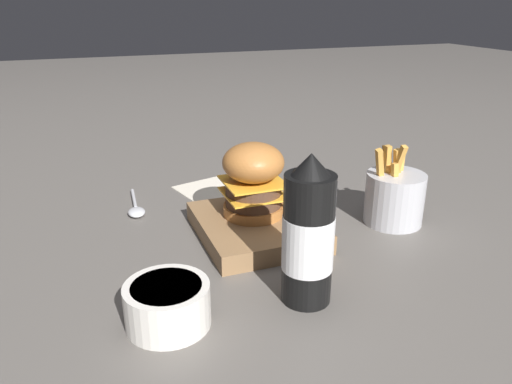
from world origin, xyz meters
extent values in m
plane|color=#5B5651|center=(0.00, 0.00, 0.00)|extent=(6.00, 6.00, 0.00)
cube|color=olive|center=(-0.05, 0.06, 0.02)|extent=(0.23, 0.20, 0.03)
cylinder|color=#AD6B33|center=(-0.07, 0.06, 0.04)|extent=(0.11, 0.11, 0.02)
cylinder|color=#4C3323|center=(-0.07, 0.06, 0.06)|extent=(0.10, 0.10, 0.02)
cube|color=gold|center=(-0.07, 0.06, 0.07)|extent=(0.10, 0.10, 0.00)
cylinder|color=#4C3323|center=(-0.07, 0.06, 0.08)|extent=(0.10, 0.10, 0.02)
cube|color=gold|center=(-0.07, 0.06, 0.10)|extent=(0.10, 0.10, 0.00)
ellipsoid|color=#AD6B33|center=(-0.07, 0.06, 0.13)|extent=(0.11, 0.11, 0.07)
cylinder|color=black|center=(0.17, 0.06, 0.09)|extent=(0.07, 0.07, 0.19)
cylinder|color=silver|center=(0.17, 0.06, 0.09)|extent=(0.07, 0.07, 0.08)
cone|color=black|center=(0.17, 0.06, 0.20)|extent=(0.05, 0.05, 0.03)
cylinder|color=#B7B7BC|center=(-0.01, 0.32, 0.05)|extent=(0.11, 0.11, 0.10)
cube|color=gold|center=(-0.03, 0.31, 0.10)|extent=(0.01, 0.02, 0.09)
cube|color=gold|center=(-0.01, 0.32, 0.11)|extent=(0.04, 0.01, 0.10)
cube|color=gold|center=(-0.01, 0.29, 0.10)|extent=(0.03, 0.04, 0.09)
cube|color=gold|center=(-0.02, 0.33, 0.10)|extent=(0.02, 0.03, 0.09)
cube|color=gold|center=(-0.02, 0.31, 0.10)|extent=(0.04, 0.01, 0.09)
cube|color=gold|center=(-0.04, 0.31, 0.10)|extent=(0.02, 0.04, 0.08)
cube|color=gold|center=(0.00, 0.31, 0.09)|extent=(0.02, 0.01, 0.06)
cube|color=gold|center=(-0.02, 0.34, 0.09)|extent=(0.03, 0.02, 0.07)
cylinder|color=silver|center=(0.15, -0.14, 0.03)|extent=(0.11, 0.11, 0.06)
cylinder|color=beige|center=(0.15, -0.14, 0.05)|extent=(0.09, 0.09, 0.01)
cylinder|color=silver|center=(-0.28, -0.12, 0.01)|extent=(0.10, 0.01, 0.01)
ellipsoid|color=silver|center=(-0.21, -0.13, 0.01)|extent=(0.05, 0.04, 0.01)
cylinder|color=#9E140F|center=(-0.24, 0.17, 0.00)|extent=(0.04, 0.04, 0.00)
cube|color=beige|center=(-0.29, 0.05, 0.00)|extent=(0.16, 0.16, 0.00)
camera|label=1|loc=(0.70, -0.22, 0.40)|focal=35.00mm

